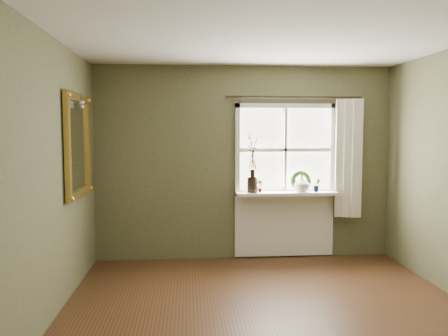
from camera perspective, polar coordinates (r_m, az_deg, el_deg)
name	(u,v)px	position (r m, az deg, el deg)	size (l,w,h in m)	color
floor	(278,332)	(4.05, 7.00, -20.44)	(4.50, 4.50, 0.00)	#422614
ceiling	(281,23)	(3.77, 7.42, 18.21)	(4.50, 4.50, 0.00)	silver
wall_back	(244,163)	(5.95, 2.63, 0.67)	(4.00, 0.10, 2.60)	brown
wall_left	(27,184)	(3.83, -24.37, -1.96)	(0.10, 4.50, 2.60)	brown
wall_front	(431,265)	(1.55, 25.40, -11.34)	(4.00, 0.10, 2.60)	brown
window_frame	(285,150)	(5.96, 7.98, 2.37)	(1.36, 0.06, 1.24)	white
window_sill	(286,193)	(5.91, 8.15, -3.30)	(1.36, 0.26, 0.04)	white
window_apron	(284,224)	(6.09, 7.87, -7.26)	(1.36, 0.04, 0.88)	white
dark_jug	(252,184)	(5.81, 3.74, -2.15)	(0.14, 0.14, 0.21)	black
cream_vase	(302,183)	(5.94, 10.11, -2.00)	(0.21, 0.21, 0.22)	beige
wreath	(301,183)	(5.98, 10.00, -1.99)	(0.29, 0.29, 0.07)	#304A21
potted_plant_left	(260,186)	(5.83, 4.70, -2.34)	(0.09, 0.06, 0.17)	#304A21
potted_plant_right	(317,185)	(6.00, 12.04, -2.19)	(0.10, 0.08, 0.18)	#304A21
curtain	(348,158)	(6.12, 15.87, 1.22)	(0.36, 0.12, 1.59)	silver
curtain_rod	(294,97)	(5.94, 9.14, 9.11)	(0.03, 0.03, 1.84)	black
gilt_mirror	(78,145)	(5.05, -18.53, 2.82)	(0.10, 0.95, 1.13)	white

